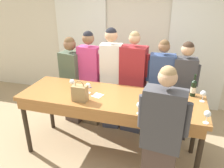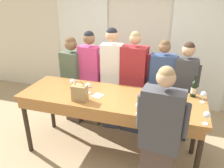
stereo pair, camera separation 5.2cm
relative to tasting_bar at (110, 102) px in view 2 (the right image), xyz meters
name	(u,v)px [view 2 (the right image)]	position (x,y,z in m)	size (l,w,h in m)	color
ground_plane	(110,152)	(0.00, 0.02, -0.92)	(18.00, 18.00, 0.00)	tan
wall_back	(138,41)	(0.00, 2.01, 0.48)	(12.00, 0.06, 2.80)	beige
curtain_panel_left	(83,40)	(-1.27, 1.94, 0.43)	(1.19, 0.03, 2.69)	white
curtain_panel_right	(200,48)	(1.27, 1.94, 0.43)	(1.19, 0.03, 2.69)	white
tasting_bar	(110,102)	(0.00, 0.00, 0.00)	(2.64, 0.86, 1.01)	#9E6633
wine_bottle	(194,89)	(1.13, 0.36, 0.22)	(0.08, 0.08, 0.33)	black
handbag	(80,93)	(-0.36, -0.23, 0.21)	(0.20, 0.13, 0.30)	#997A4C
wine_glass_front_left	(207,115)	(1.25, -0.34, 0.20)	(0.08, 0.08, 0.16)	white
wine_glass_front_mid	(139,106)	(0.48, -0.35, 0.21)	(0.08, 0.08, 0.16)	white
wine_glass_front_right	(204,95)	(1.25, 0.21, 0.20)	(0.08, 0.08, 0.16)	white
wine_glass_center_left	(72,82)	(-0.63, 0.09, 0.20)	(0.08, 0.08, 0.16)	white
wine_glass_center_mid	(88,86)	(-0.34, 0.02, 0.20)	(0.08, 0.08, 0.16)	white
wine_glass_center_right	(171,105)	(0.86, -0.22, 0.21)	(0.08, 0.08, 0.16)	white
napkin	(97,95)	(-0.18, -0.02, 0.09)	(0.17, 0.17, 0.00)	white
pen	(89,88)	(-0.40, 0.17, 0.10)	(0.09, 0.10, 0.01)	#193399
guest_olive_jacket	(73,80)	(-0.96, 0.74, -0.06)	(0.49, 0.35, 1.66)	#473833
guest_pink_top	(91,78)	(-0.60, 0.74, 0.02)	(0.50, 0.25, 1.78)	brown
guest_cream_sweater	(112,78)	(-0.20, 0.74, 0.06)	(0.47, 0.27, 1.86)	#383D51
guest_striped_shirt	(133,84)	(0.19, 0.74, 0.00)	(0.54, 0.30, 1.82)	#383D51
guest_navy_coat	(161,90)	(0.65, 0.74, -0.04)	(0.52, 0.26, 1.71)	brown
guest_beige_cap	(183,92)	(1.00, 0.74, -0.03)	(0.46, 0.25, 1.70)	#28282D
host_pouring	(159,143)	(0.78, -0.70, -0.01)	(0.53, 0.25, 1.77)	#473833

